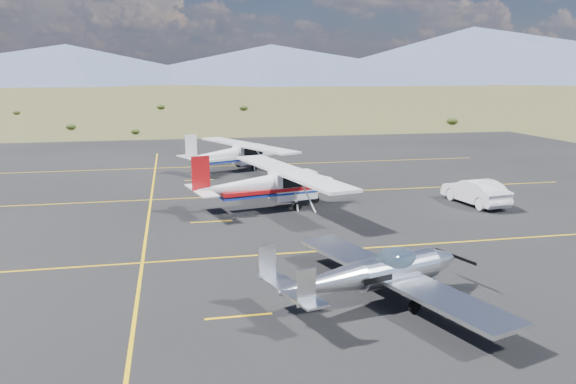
{
  "coord_description": "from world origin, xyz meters",
  "views": [
    {
      "loc": [
        -4.73,
        -18.88,
        7.04
      ],
      "look_at": [
        0.51,
        6.17,
        1.6
      ],
      "focal_mm": 35.0,
      "sensor_mm": 36.0,
      "label": 1
    }
  ],
  "objects_px": {
    "aircraft_plain": "(234,153)",
    "aircraft_cessna": "(269,184)",
    "aircraft_low_wing": "(377,273)",
    "sedan": "(475,192)"
  },
  "relations": [
    {
      "from": "aircraft_plain",
      "to": "aircraft_cessna",
      "type": "bearing_deg",
      "value": -112.59
    },
    {
      "from": "aircraft_low_wing",
      "to": "sedan",
      "type": "relative_size",
      "value": 2.15
    },
    {
      "from": "aircraft_low_wing",
      "to": "sedan",
      "type": "distance_m",
      "value": 15.3
    },
    {
      "from": "aircraft_cessna",
      "to": "aircraft_plain",
      "type": "distance_m",
      "value": 12.23
    },
    {
      "from": "sedan",
      "to": "aircraft_low_wing",
      "type": "bearing_deg",
      "value": 41.05
    },
    {
      "from": "sedan",
      "to": "aircraft_cessna",
      "type": "bearing_deg",
      "value": -15.12
    },
    {
      "from": "aircraft_low_wing",
      "to": "aircraft_plain",
      "type": "relative_size",
      "value": 0.85
    },
    {
      "from": "aircraft_plain",
      "to": "aircraft_low_wing",
      "type": "bearing_deg",
      "value": -111.09
    },
    {
      "from": "aircraft_plain",
      "to": "sedan",
      "type": "height_order",
      "value": "aircraft_plain"
    },
    {
      "from": "aircraft_low_wing",
      "to": "sedan",
      "type": "bearing_deg",
      "value": 31.48
    }
  ]
}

